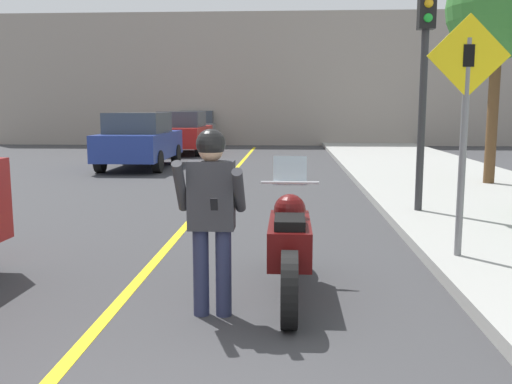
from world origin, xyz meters
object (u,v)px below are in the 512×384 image
(motorcycle, at_px, (290,243))
(crossing_sign, at_px, (465,113))
(person_biker, at_px, (211,204))
(parked_car_grey, at_px, (200,127))
(parked_car_blue, at_px, (140,140))
(parked_car_red, at_px, (183,132))
(traffic_light, at_px, (425,52))
(street_tree, at_px, (499,9))

(motorcycle, relative_size, crossing_sign, 0.88)
(person_biker, relative_size, crossing_sign, 0.61)
(motorcycle, xyz_separation_m, person_biker, (-0.68, -0.62, 0.49))
(person_biker, bearing_deg, motorcycle, 42.57)
(person_biker, bearing_deg, parked_car_grey, 99.09)
(person_biker, relative_size, parked_car_grey, 0.39)
(parked_car_blue, bearing_deg, parked_car_grey, 89.82)
(parked_car_grey, bearing_deg, motorcycle, -79.04)
(person_biker, relative_size, parked_car_red, 0.39)
(motorcycle, xyz_separation_m, crossing_sign, (1.94, 1.07, 1.25))
(crossing_sign, distance_m, traffic_light, 3.08)
(crossing_sign, height_order, parked_car_blue, crossing_sign)
(crossing_sign, xyz_separation_m, traffic_light, (0.20, 2.93, 0.93))
(crossing_sign, distance_m, street_tree, 7.38)
(traffic_light, bearing_deg, parked_car_red, 115.85)
(motorcycle, bearing_deg, parked_car_grey, 100.96)
(motorcycle, distance_m, crossing_sign, 2.54)
(traffic_light, relative_size, parked_car_blue, 0.87)
(parked_car_grey, bearing_deg, crossing_sign, -73.80)
(traffic_light, height_order, street_tree, street_tree)
(traffic_light, bearing_deg, parked_car_blue, 131.17)
(person_biker, relative_size, street_tree, 0.33)
(traffic_light, distance_m, parked_car_blue, 10.30)
(person_biker, xyz_separation_m, parked_car_blue, (-3.85, 12.26, -0.15))
(person_biker, distance_m, parked_car_blue, 12.85)
(person_biker, distance_m, street_tree, 10.19)
(crossing_sign, bearing_deg, traffic_light, 86.11)
(motorcycle, distance_m, parked_car_grey, 23.66)
(traffic_light, distance_m, parked_car_grey, 20.42)
(traffic_light, bearing_deg, street_tree, 56.88)
(traffic_light, height_order, parked_car_grey, traffic_light)
(traffic_light, relative_size, parked_car_grey, 0.87)
(parked_car_grey, bearing_deg, parked_car_blue, -90.18)
(traffic_light, bearing_deg, person_biker, -121.37)
(motorcycle, relative_size, person_biker, 1.44)
(parked_car_blue, xyz_separation_m, parked_car_grey, (0.04, 11.60, 0.00))
(parked_car_red, bearing_deg, person_biker, -78.67)
(parked_car_blue, bearing_deg, street_tree, -23.84)
(person_biker, height_order, parked_car_red, parked_car_red)
(crossing_sign, height_order, street_tree, street_tree)
(motorcycle, bearing_deg, crossing_sign, 28.83)
(person_biker, height_order, parked_car_grey, parked_car_grey)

